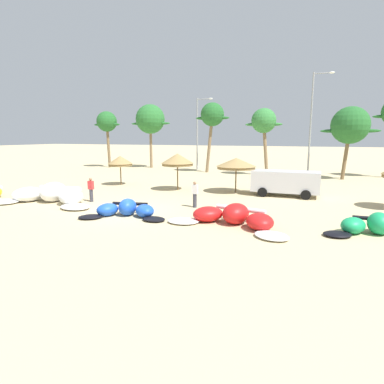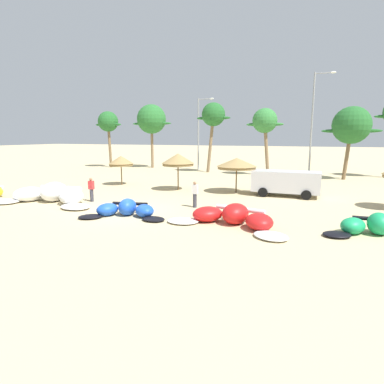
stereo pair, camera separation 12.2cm
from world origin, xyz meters
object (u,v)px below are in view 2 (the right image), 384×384
at_px(lamppost_west, 200,130).
at_px(beach_umbrella_middle, 178,160).
at_px(lamppost_west_center, 314,121).
at_px(beach_umbrella_near_van, 121,161).
at_px(kite_left, 50,195).
at_px(person_near_kites, 91,190).
at_px(palm_center_left, 265,122).
at_px(palm_left_of_gap, 213,116).
at_px(kite_center, 232,217).
at_px(person_by_umbrellas, 195,194).
at_px(kite_left_of_center, 126,210).
at_px(palm_center_right, 352,126).
at_px(parked_van, 284,181).
at_px(kite_right_of_center, 380,228).
at_px(palm_left, 152,120).
at_px(beach_umbrella_near_palms, 237,163).
at_px(palm_leftmost, 108,122).

bearing_deg(lamppost_west, beach_umbrella_middle, -76.24).
bearing_deg(lamppost_west_center, beach_umbrella_near_van, -144.17).
height_order(kite_left, beach_umbrella_near_van, beach_umbrella_near_van).
xyz_separation_m(beach_umbrella_near_van, person_near_kites, (2.37, -7.16, -1.35)).
xyz_separation_m(palm_center_left, lamppost_west, (-8.79, 3.43, -0.75)).
height_order(beach_umbrella_near_van, palm_left_of_gap, palm_left_of_gap).
bearing_deg(kite_center, beach_umbrella_middle, 127.85).
bearing_deg(person_by_umbrellas, kite_left_of_center, -128.65).
bearing_deg(palm_center_left, kite_left, -118.29).
bearing_deg(kite_center, person_by_umbrellas, 135.59).
distance_m(beach_umbrella_middle, palm_center_left, 13.87).
relative_size(beach_umbrella_near_van, person_near_kites, 1.61).
bearing_deg(palm_center_right, kite_left_of_center, -121.01).
bearing_deg(kite_left_of_center, palm_center_right, 58.99).
xyz_separation_m(kite_left, palm_left_of_gap, (4.64, 21.00, 6.23)).
bearing_deg(lamppost_west, parked_van, -51.81).
relative_size(kite_right_of_center, person_by_umbrellas, 3.09).
xyz_separation_m(kite_left_of_center, palm_left, (-11.76, 25.01, 6.24)).
relative_size(beach_umbrella_middle, palm_center_right, 0.41).
xyz_separation_m(beach_umbrella_middle, lamppost_west_center, (9.87, 12.21, 3.44)).
bearing_deg(beach_umbrella_near_palms, kite_left, -142.52).
bearing_deg(palm_leftmost, beach_umbrella_middle, -40.59).
bearing_deg(palm_center_right, beach_umbrella_near_van, -149.86).
relative_size(person_near_kites, person_by_umbrellas, 1.00).
height_order(kite_left_of_center, beach_umbrella_middle, beach_umbrella_middle).
xyz_separation_m(kite_right_of_center, palm_left_of_gap, (-14.44, 21.38, 6.35)).
relative_size(beach_umbrella_near_van, person_by_umbrellas, 1.61).
xyz_separation_m(person_by_umbrellas, palm_leftmost, (-20.50, 20.05, 5.41)).
relative_size(kite_left_of_center, kite_center, 0.76).
relative_size(kite_right_of_center, palm_left, 0.58).
xyz_separation_m(beach_umbrella_near_van, person_by_umbrellas, (9.46, -6.33, -1.35)).
distance_m(kite_right_of_center, palm_left, 34.60).
bearing_deg(beach_umbrella_near_palms, person_by_umbrellas, -100.63).
xyz_separation_m(beach_umbrella_near_van, parked_van, (14.22, -0.36, -1.08)).
height_order(kite_center, palm_center_left, palm_center_left).
bearing_deg(palm_leftmost, palm_center_left, -5.26).
bearing_deg(kite_left, kite_left_of_center, -11.49).
bearing_deg(beach_umbrella_near_van, lamppost_west_center, 35.83).
bearing_deg(beach_umbrella_near_van, kite_center, -36.72).
xyz_separation_m(kite_left_of_center, beach_umbrella_near_van, (-6.72, 9.76, 1.81)).
bearing_deg(palm_left_of_gap, parked_van, -53.52).
bearing_deg(kite_left_of_center, lamppost_west, 100.69).
bearing_deg(palm_center_left, kite_center, -85.15).
xyz_separation_m(beach_umbrella_near_van, beach_umbrella_near_palms, (10.60, -0.25, 0.12)).
bearing_deg(beach_umbrella_near_palms, palm_center_right, 52.75).
xyz_separation_m(person_by_umbrellas, palm_left_of_gap, (-4.83, 18.93, 5.91)).
relative_size(parked_van, palm_left_of_gap, 0.58).
bearing_deg(lamppost_west_center, kite_left_of_center, -113.22).
bearing_deg(palm_center_left, person_near_kites, -114.09).
bearing_deg(palm_leftmost, palm_left_of_gap, -4.08).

